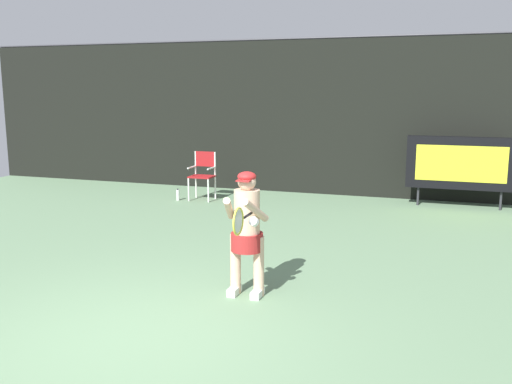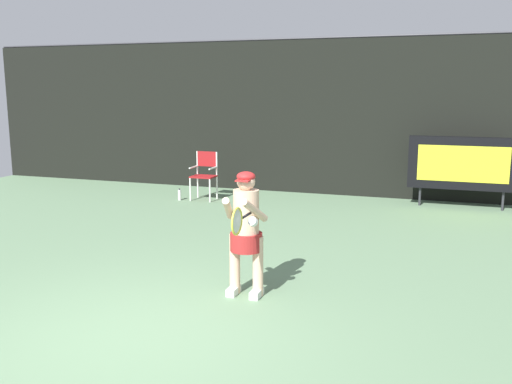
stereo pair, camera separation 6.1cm
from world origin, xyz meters
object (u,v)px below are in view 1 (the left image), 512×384
tennis_ball_spare (254,218)px  water_bottle (178,195)px  scoreboard (461,163)px  tennis_player (247,228)px  tennis_racket (239,221)px  umpire_chair (203,172)px

tennis_ball_spare → water_bottle: bearing=150.1°
scoreboard → tennis_player: (-2.56, -6.23, -0.11)m
tennis_player → tennis_ball_spare: size_ratio=22.40×
tennis_racket → umpire_chair: bearing=135.2°
umpire_chair → scoreboard: bearing=9.1°
umpire_chair → water_bottle: (-0.50, -0.28, -0.50)m
scoreboard → umpire_chair: (-5.48, -0.88, -0.33)m
umpire_chair → tennis_player: bearing=-61.3°
scoreboard → umpire_chair: bearing=-170.9°
umpire_chair → tennis_player: 6.10m
water_bottle → tennis_player: size_ratio=0.17×
umpire_chair → tennis_racket: (3.04, -5.93, 0.45)m
scoreboard → tennis_ball_spare: scoreboard is taller
water_bottle → tennis_racket: 6.73m
umpire_chair → tennis_racket: bearing=-62.8°
tennis_ball_spare → tennis_racket: bearing=-73.4°
umpire_chair → tennis_racket: size_ratio=1.79×
tennis_player → water_bottle: bearing=124.1°
umpire_chair → tennis_ball_spare: (1.74, -1.57, -0.58)m
scoreboard → tennis_player: bearing=-112.3°
scoreboard → tennis_racket: scoreboard is taller
umpire_chair → tennis_ball_spare: 2.42m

